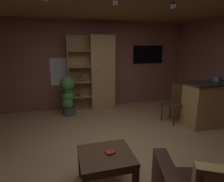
# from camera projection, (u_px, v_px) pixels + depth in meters

# --- Properties ---
(floor) EXTENTS (5.96, 5.49, 0.02)m
(floor) POSITION_uv_depth(u_px,v_px,m) (118.00, 156.00, 3.13)
(floor) COLOR tan
(floor) RESTS_ON ground
(wall_back) EXTENTS (6.08, 0.06, 2.54)m
(wall_back) POSITION_uv_depth(u_px,v_px,m) (91.00, 65.00, 5.42)
(wall_back) COLOR #8E544C
(wall_back) RESTS_ON ground
(window_pane_back) EXTENTS (0.61, 0.01, 0.78)m
(window_pane_back) POSITION_uv_depth(u_px,v_px,m) (61.00, 72.00, 5.21)
(window_pane_back) COLOR white
(bookshelf_cabinet) EXTENTS (1.32, 0.41, 2.13)m
(bookshelf_cabinet) POSITION_uv_depth(u_px,v_px,m) (99.00, 74.00, 5.27)
(bookshelf_cabinet) COLOR tan
(bookshelf_cabinet) RESTS_ON ground
(kitchen_bar_counter) EXTENTS (1.36, 0.62, 1.03)m
(kitchen_bar_counter) POSITION_uv_depth(u_px,v_px,m) (212.00, 103.00, 4.28)
(kitchen_bar_counter) COLOR tan
(kitchen_bar_counter) RESTS_ON ground
(tissue_box) EXTENTS (0.16, 0.16, 0.11)m
(tissue_box) POSITION_uv_depth(u_px,v_px,m) (217.00, 79.00, 4.25)
(tissue_box) COLOR #598CBF
(tissue_box) RESTS_ON kitchen_bar_counter
(coffee_table) EXTENTS (0.69, 0.63, 0.47)m
(coffee_table) POSITION_uv_depth(u_px,v_px,m) (106.00, 160.00, 2.37)
(coffee_table) COLOR #4C331E
(coffee_table) RESTS_ON ground
(table_book_0) EXTENTS (0.14, 0.13, 0.03)m
(table_book_0) POSITION_uv_depth(u_px,v_px,m) (110.00, 152.00, 2.36)
(table_book_0) COLOR #B22D2D
(table_book_0) RESTS_ON coffee_table
(dining_chair) EXTENTS (0.54, 0.54, 0.92)m
(dining_chair) POSITION_uv_depth(u_px,v_px,m) (175.00, 101.00, 4.47)
(dining_chair) COLOR #4C331E
(dining_chair) RESTS_ON ground
(potted_floor_plant) EXTENTS (0.38, 0.43, 1.06)m
(potted_floor_plant) POSITION_uv_depth(u_px,v_px,m) (68.00, 95.00, 4.84)
(potted_floor_plant) COLOR #4C4C51
(potted_floor_plant) RESTS_ON ground
(wall_mounted_tv) EXTENTS (0.99, 0.06, 0.55)m
(wall_mounted_tv) POSITION_uv_depth(u_px,v_px,m) (148.00, 54.00, 5.75)
(wall_mounted_tv) COLOR black
(track_light_spot_2) EXTENTS (0.07, 0.07, 0.09)m
(track_light_spot_2) POSITION_uv_depth(u_px,v_px,m) (115.00, 3.00, 2.75)
(track_light_spot_2) COLOR black
(track_light_spot_3) EXTENTS (0.07, 0.07, 0.09)m
(track_light_spot_3) POSITION_uv_depth(u_px,v_px,m) (173.00, 6.00, 3.00)
(track_light_spot_3) COLOR black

